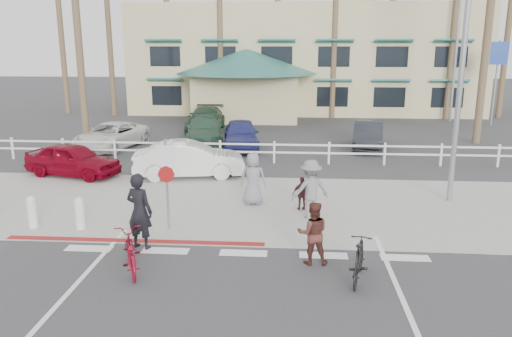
# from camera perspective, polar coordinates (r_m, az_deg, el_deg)

# --- Properties ---
(ground) EXTENTS (140.00, 140.00, 0.00)m
(ground) POSITION_cam_1_polar(r_m,az_deg,el_deg) (12.20, -1.72, -10.83)
(ground) COLOR #333335
(bike_path) EXTENTS (12.00, 16.00, 0.01)m
(bike_path) POSITION_cam_1_polar(r_m,az_deg,el_deg) (10.42, -2.88, -15.41)
(bike_path) COLOR #333335
(bike_path) RESTS_ON ground
(sidewalk_plaza) EXTENTS (22.00, 7.00, 0.01)m
(sidewalk_plaza) POSITION_cam_1_polar(r_m,az_deg,el_deg) (16.37, -0.11, -4.21)
(sidewalk_plaza) COLOR gray
(sidewalk_plaza) RESTS_ON ground
(cross_street) EXTENTS (40.00, 5.00, 0.01)m
(cross_street) POSITION_cam_1_polar(r_m,az_deg,el_deg) (20.20, 0.74, -0.68)
(cross_street) COLOR #333335
(cross_street) RESTS_ON ground
(parking_lot) EXTENTS (50.00, 16.00, 0.01)m
(parking_lot) POSITION_cam_1_polar(r_m,az_deg,el_deg) (29.48, 1.85, 3.98)
(parking_lot) COLOR #333335
(parking_lot) RESTS_ON ground
(curb_red) EXTENTS (7.00, 0.25, 0.02)m
(curb_red) POSITION_cam_1_polar(r_m,az_deg,el_deg) (13.87, -13.74, -8.04)
(curb_red) COLOR maroon
(curb_red) RESTS_ON ground
(rail_fence) EXTENTS (29.40, 0.16, 1.00)m
(rail_fence) POSITION_cam_1_polar(r_m,az_deg,el_deg) (22.01, 2.36, 1.86)
(rail_fence) COLOR silver
(rail_fence) RESTS_ON ground
(building) EXTENTS (28.00, 16.00, 11.30)m
(building) POSITION_cam_1_polar(r_m,az_deg,el_deg) (42.02, 5.49, 14.64)
(building) COLOR #CCBE8C
(building) RESTS_ON ground
(sign_post) EXTENTS (0.50, 0.10, 2.90)m
(sign_post) POSITION_cam_1_polar(r_m,az_deg,el_deg) (14.14, -10.16, -1.28)
(sign_post) COLOR gray
(sign_post) RESTS_ON ground
(bollard_0) EXTENTS (0.26, 0.26, 0.95)m
(bollard_0) POSITION_cam_1_polar(r_m,az_deg,el_deg) (15.04, -19.48, -4.82)
(bollard_0) COLOR silver
(bollard_0) RESTS_ON ground
(bollard_1) EXTENTS (0.26, 0.26, 0.95)m
(bollard_1) POSITION_cam_1_polar(r_m,az_deg,el_deg) (15.65, -24.20, -4.55)
(bollard_1) COLOR silver
(bollard_1) RESTS_ON ground
(streetlight_0) EXTENTS (0.60, 2.00, 9.00)m
(streetlight_0) POSITION_cam_1_polar(r_m,az_deg,el_deg) (17.36, 22.50, 10.91)
(streetlight_0) COLOR gray
(streetlight_0) RESTS_ON ground
(streetlight_1) EXTENTS (0.60, 2.00, 9.50)m
(streetlight_1) POSITION_cam_1_polar(r_m,az_deg,el_deg) (36.65, 21.91, 12.43)
(streetlight_1) COLOR gray
(streetlight_1) RESTS_ON ground
(info_sign) EXTENTS (1.20, 0.16, 5.60)m
(info_sign) POSITION_cam_1_polar(r_m,az_deg,el_deg) (35.49, 25.70, 8.88)
(info_sign) COLOR navy
(info_sign) RESTS_ON ground
(palm_0) EXTENTS (4.00, 4.00, 15.00)m
(palm_0) POSITION_cam_1_polar(r_m,az_deg,el_deg) (40.87, -21.59, 16.39)
(palm_0) COLOR #173B16
(palm_0) RESTS_ON ground
(palm_1) EXTENTS (4.00, 4.00, 13.00)m
(palm_1) POSITION_cam_1_polar(r_m,az_deg,el_deg) (38.37, -16.51, 15.49)
(palm_1) COLOR #173B16
(palm_1) RESTS_ON ground
(palm_2) EXTENTS (4.00, 4.00, 16.00)m
(palm_2) POSITION_cam_1_polar(r_m,az_deg,el_deg) (38.24, -10.21, 18.09)
(palm_2) COLOR #173B16
(palm_2) RESTS_ON ground
(palm_3) EXTENTS (4.00, 4.00, 14.00)m
(palm_3) POSITION_cam_1_polar(r_m,az_deg,el_deg) (36.43, -4.16, 16.90)
(palm_3) COLOR #173B16
(palm_3) RESTS_ON ground
(palm_4) EXTENTS (4.00, 4.00, 15.00)m
(palm_4) POSITION_cam_1_polar(r_m,az_deg,el_deg) (37.10, 2.49, 17.64)
(palm_4) COLOR #173B16
(palm_4) RESTS_ON ground
(palm_5) EXTENTS (4.00, 4.00, 13.00)m
(palm_5) POSITION_cam_1_polar(r_m,az_deg,el_deg) (36.15, 9.02, 16.00)
(palm_5) COLOR #173B16
(palm_5) RESTS_ON ground
(palm_7) EXTENTS (4.00, 4.00, 14.00)m
(palm_7) POSITION_cam_1_polar(r_m,az_deg,el_deg) (37.65, 21.77, 15.89)
(palm_7) COLOR #173B16
(palm_7) RESTS_ON ground
(palm_8) EXTENTS (4.00, 4.00, 15.00)m
(palm_8) POSITION_cam_1_polar(r_m,az_deg,el_deg) (39.94, 27.09, 15.93)
(palm_8) COLOR #173B16
(palm_8) RESTS_ON ground
(palm_10) EXTENTS (4.00, 4.00, 12.00)m
(palm_10) POSITION_cam_1_polar(r_m,az_deg,el_deg) (28.32, -19.74, 14.98)
(palm_10) COLOR #173B16
(palm_10) RESTS_ON ground
(palm_11) EXTENTS (4.00, 4.00, 14.00)m
(palm_11) POSITION_cam_1_polar(r_m,az_deg,el_deg) (28.81, 25.23, 16.46)
(palm_11) COLOR #173B16
(palm_11) RESTS_ON ground
(bike_red) EXTENTS (1.26, 1.87, 0.93)m
(bike_red) POSITION_cam_1_polar(r_m,az_deg,el_deg) (12.01, -14.19, -9.25)
(bike_red) COLOR maroon
(bike_red) RESTS_ON ground
(rider_red) EXTENTS (0.84, 0.69, 2.00)m
(rider_red) POSITION_cam_1_polar(r_m,az_deg,el_deg) (13.07, -13.17, -4.78)
(rider_red) COLOR black
(rider_red) RESTS_ON ground
(bike_black) EXTENTS (0.83, 1.68, 0.97)m
(bike_black) POSITION_cam_1_polar(r_m,az_deg,el_deg) (11.42, 11.68, -10.25)
(bike_black) COLOR black
(bike_black) RESTS_ON ground
(rider_black) EXTENTS (0.78, 0.62, 1.54)m
(rider_black) POSITION_cam_1_polar(r_m,az_deg,el_deg) (12.00, 6.51, -7.34)
(rider_black) COLOR #502620
(rider_black) RESTS_ON ground
(pedestrian_a) EXTENTS (1.33, 1.04, 1.80)m
(pedestrian_a) POSITION_cam_1_polar(r_m,az_deg,el_deg) (15.05, 6.25, -2.37)
(pedestrian_a) COLOR slate
(pedestrian_a) RESTS_ON ground
(pedestrian_child) EXTENTS (0.68, 0.40, 1.09)m
(pedestrian_child) POSITION_cam_1_polar(r_m,az_deg,el_deg) (15.82, 5.30, -2.88)
(pedestrian_child) COLOR #4F2225
(pedestrian_child) RESTS_ON ground
(pedestrian_b) EXTENTS (0.87, 0.59, 1.74)m
(pedestrian_b) POSITION_cam_1_polar(r_m,az_deg,el_deg) (16.26, -0.34, -1.16)
(pedestrian_b) COLOR slate
(pedestrian_b) RESTS_ON ground
(car_white_sedan) EXTENTS (4.53, 2.25, 1.43)m
(car_white_sedan) POSITION_cam_1_polar(r_m,az_deg,el_deg) (19.86, -7.62, 1.04)
(car_white_sedan) COLOR silver
(car_white_sedan) RESTS_ON ground
(car_red_compact) EXTENTS (4.15, 2.51, 1.32)m
(car_red_compact) POSITION_cam_1_polar(r_m,az_deg,el_deg) (21.18, -20.21, 0.96)
(car_red_compact) COLOR maroon
(car_red_compact) RESTS_ON ground
(lot_car_0) EXTENTS (3.16, 5.03, 1.29)m
(lot_car_0) POSITION_cam_1_polar(r_m,az_deg,el_deg) (26.22, -16.22, 3.60)
(lot_car_0) COLOR silver
(lot_car_0) RESTS_ON ground
(lot_car_1) EXTENTS (2.69, 4.91, 1.35)m
(lot_car_1) POSITION_cam_1_polar(r_m,az_deg,el_deg) (26.97, -5.93, 4.42)
(lot_car_1) COLOR #2A4C38
(lot_car_1) RESTS_ON ground
(lot_car_2) EXTENTS (2.24, 4.45, 1.45)m
(lot_car_2) POSITION_cam_1_polar(r_m,az_deg,el_deg) (25.20, -1.74, 3.94)
(lot_car_2) COLOR navy
(lot_car_2) RESTS_ON ground
(lot_car_3) EXTENTS (2.03, 4.23, 1.34)m
(lot_car_3) POSITION_cam_1_polar(r_m,az_deg,el_deg) (25.89, 12.69, 3.74)
(lot_car_3) COLOR #202329
(lot_car_3) RESTS_ON ground
(lot_car_4) EXTENTS (2.18, 4.98, 1.42)m
(lot_car_4) POSITION_cam_1_polar(r_m,az_deg,el_deg) (30.39, -5.77, 5.57)
(lot_car_4) COLOR #234331
(lot_car_4) RESTS_ON ground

